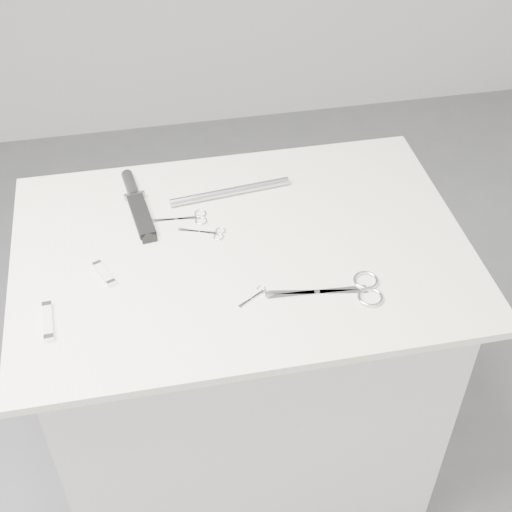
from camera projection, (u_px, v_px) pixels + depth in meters
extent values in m
cube|color=slate|center=(246.00, 469.00, 2.20)|extent=(4.00, 4.00, 0.01)
cube|color=silver|center=(244.00, 378.00, 1.89)|extent=(0.90, 0.60, 0.90)
cube|color=beige|center=(242.00, 249.00, 1.58)|extent=(1.00, 0.70, 0.02)
cube|color=silver|center=(317.00, 292.00, 1.46)|extent=(0.21, 0.06, 0.00)
cylinder|color=silver|center=(317.00, 292.00, 1.46)|extent=(0.01, 0.01, 0.01)
torus|color=silver|center=(366.00, 280.00, 1.49)|extent=(0.05, 0.05, 0.01)
torus|color=silver|center=(370.00, 297.00, 1.45)|extent=(0.05, 0.05, 0.01)
cube|color=silver|center=(176.00, 219.00, 1.64)|extent=(0.11, 0.03, 0.00)
cylinder|color=silver|center=(176.00, 219.00, 1.64)|extent=(0.01, 0.01, 0.00)
torus|color=silver|center=(200.00, 214.00, 1.65)|extent=(0.03, 0.03, 0.00)
torus|color=silver|center=(201.00, 221.00, 1.63)|extent=(0.03, 0.03, 0.00)
cube|color=silver|center=(199.00, 232.00, 1.61)|extent=(0.09, 0.05, 0.00)
cylinder|color=silver|center=(199.00, 232.00, 1.60)|extent=(0.01, 0.01, 0.00)
torus|color=silver|center=(220.00, 231.00, 1.61)|extent=(0.02, 0.02, 0.00)
torus|color=silver|center=(219.00, 237.00, 1.59)|extent=(0.02, 0.02, 0.00)
cube|color=silver|center=(251.00, 299.00, 1.45)|extent=(0.06, 0.04, 0.00)
cylinder|color=silver|center=(251.00, 298.00, 1.45)|extent=(0.00, 0.00, 0.00)
torus|color=silver|center=(261.00, 288.00, 1.47)|extent=(0.02, 0.02, 0.00)
torus|color=silver|center=(267.00, 293.00, 1.46)|extent=(0.02, 0.02, 0.00)
cube|color=black|center=(141.00, 215.00, 1.64)|extent=(0.06, 0.16, 0.02)
cube|color=#989AA0|center=(134.00, 195.00, 1.69)|extent=(0.06, 0.02, 0.02)
cylinder|color=black|center=(131.00, 184.00, 1.72)|extent=(0.04, 0.10, 0.03)
cube|color=beige|center=(48.00, 321.00, 1.40)|extent=(0.03, 0.10, 0.01)
cube|color=silver|center=(47.00, 305.00, 1.43)|extent=(0.02, 0.01, 0.01)
cube|color=silver|center=(49.00, 338.00, 1.37)|extent=(0.02, 0.01, 0.01)
cube|color=beige|center=(104.00, 274.00, 1.50)|extent=(0.04, 0.08, 0.01)
cube|color=silver|center=(97.00, 264.00, 1.52)|extent=(0.02, 0.02, 0.01)
cube|color=silver|center=(111.00, 283.00, 1.48)|extent=(0.02, 0.02, 0.01)
cylinder|color=#989AA0|center=(230.00, 192.00, 1.70)|extent=(0.29, 0.05, 0.02)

